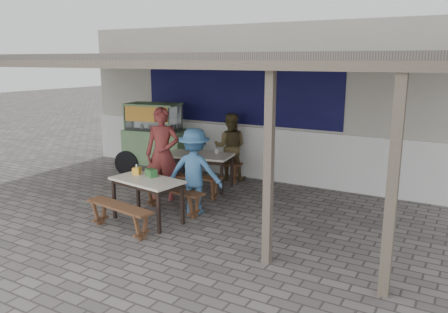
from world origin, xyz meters
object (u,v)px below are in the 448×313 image
table_left (198,158)px  patron_wall_side (230,147)px  vendor_cart (155,136)px  condiment_bowl (195,152)px  patron_right_table (195,171)px  bench_left_street (186,181)px  bench_right_street (119,212)px  bench_right_wall (173,194)px  table_right (147,184)px  donation_box (151,173)px  patron_street_side (163,154)px  tissue_box (137,171)px  condiment_jar (217,151)px  bench_left_wall (209,166)px

table_left → patron_wall_side: (0.25, 0.96, 0.10)m
vendor_cart → condiment_bowl: size_ratio=10.07×
condiment_bowl → table_left: bearing=-29.0°
patron_wall_side → patron_right_table: patron_right_table is taller
bench_left_street → bench_right_street: 2.05m
bench_right_wall → vendor_cart: bearing=143.0°
table_right → bench_right_street: table_right is taller
donation_box → bench_right_street: bearing=-94.4°
patron_street_side → tissue_box: patron_street_side is taller
patron_right_table → vendor_cart: bearing=-52.6°
tissue_box → bench_right_wall: bearing=44.3°
table_left → condiment_jar: bearing=33.7°
patron_right_table → tissue_box: 1.02m
table_right → patron_right_table: size_ratio=0.85×
patron_right_table → condiment_bowl: bearing=-71.5°
table_left → bench_right_street: size_ratio=1.13×
bench_right_wall → patron_wall_side: bearing=102.4°
table_right → patron_street_side: (-0.54, 1.14, 0.25)m
bench_left_street → bench_right_street: same height
bench_right_street → vendor_cart: bearing=127.7°
bench_right_wall → table_left: bearing=114.2°
patron_street_side → condiment_jar: (0.51, 1.23, -0.11)m
patron_right_table → table_left: bearing=-73.7°
vendor_cart → tissue_box: (1.50, -2.42, -0.12)m
bench_left_street → bench_left_wall: size_ratio=1.00×
bench_right_wall → tissue_box: tissue_box is taller
bench_right_wall → patron_wall_side: (-0.16, 2.45, 0.44)m
condiment_jar → condiment_bowl: bearing=-151.4°
donation_box → condiment_bowl: donation_box is taller
patron_wall_side → bench_left_street: bearing=62.0°
bench_right_wall → patron_wall_side: 2.49m
table_right → condiment_jar: bearing=99.2°
bench_left_wall → condiment_jar: (0.41, -0.35, 0.46)m
table_right → patron_wall_side: size_ratio=0.85×
table_left → bench_right_wall: (0.42, -1.49, -0.34)m
bench_left_street → bench_right_street: (0.13, -2.05, -0.01)m
condiment_bowl → bench_left_wall: bearing=89.9°
bench_right_wall → patron_street_side: size_ratio=0.74×
bench_right_street → table_left: bearing=103.6°
bench_right_wall → donation_box: size_ratio=6.71×
tissue_box → bench_right_street: bearing=-70.7°
donation_box → bench_left_street: bearing=98.2°
vendor_cart → condiment_jar: bearing=-16.8°
bench_left_street → patron_wall_side: size_ratio=1.01×
bench_left_street → vendor_cart: vendor_cart is taller
bench_left_wall → patron_wall_side: (0.36, 0.32, 0.43)m
vendor_cart → patron_street_side: bearing=-57.8°
bench_left_wall → vendor_cart: bearing=175.7°
bench_left_wall → donation_box: size_ratio=7.68×
table_left → bench_right_street: (0.24, -2.68, -0.34)m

